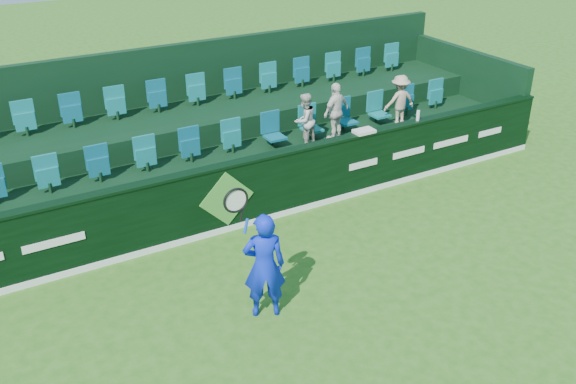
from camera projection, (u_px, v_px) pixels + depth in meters
ground at (345, 351)px, 9.13m from camera, size 60.00×60.00×0.00m
sponsor_hoarding at (224, 198)px, 11.92m from camera, size 16.00×0.25×1.35m
stand_tier_front at (202, 188)px, 12.89m from camera, size 16.00×2.00×0.80m
stand_tier_back at (167, 145)px, 14.25m from camera, size 16.00×1.80×1.30m
stand_rear at (158, 115)px, 14.34m from camera, size 16.00×4.10×2.60m
seat_row_front at (192, 149)px, 12.89m from camera, size 13.50×0.50×0.60m
seat_row_back at (159, 100)px, 14.05m from camera, size 13.50×0.50×0.60m
tennis_player at (264, 265)px, 9.52m from camera, size 1.07×0.63×2.36m
spectator_left at (305, 120)px, 13.54m from camera, size 0.68×0.60×1.18m
spectator_middle at (336, 112)px, 13.87m from camera, size 0.81×0.51×1.29m
spectator_right at (400, 101)px, 14.67m from camera, size 0.81×0.53×1.19m
towel at (364, 131)px, 13.00m from camera, size 0.43×0.28×0.06m
drinks_bottle at (418, 116)px, 13.59m from camera, size 0.07×0.07×0.22m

